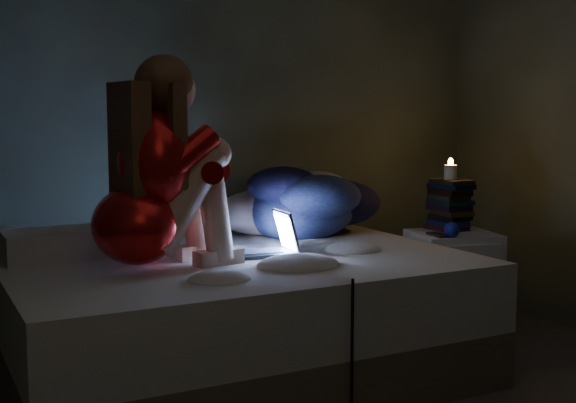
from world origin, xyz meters
TOP-DOWN VIEW (x-y plane):
  - wall_back at (0.00, 1.91)m, footprint 3.60×0.02m
  - bed at (-0.18, 1.10)m, footprint 2.02×1.52m
  - pillow at (-0.92, 1.38)m, footprint 0.44×0.31m
  - woman at (-0.67, 0.95)m, footprint 0.60×0.45m
  - laptop at (-0.07, 1.03)m, footprint 0.32×0.24m
  - clothes_pile at (0.35, 1.45)m, footprint 0.72×0.62m
  - nightstand at (1.10, 1.09)m, footprint 0.51×0.47m
  - book_stack at (1.14, 1.17)m, footprint 0.19×0.25m
  - candle at (1.14, 1.17)m, footprint 0.07×0.07m
  - phone at (0.97, 1.00)m, footprint 0.09×0.15m
  - blue_orb at (1.02, 0.94)m, footprint 0.08×0.08m

SIDE VIEW (x-z plane):
  - bed at x=-0.18m, z-range 0.00..0.56m
  - nightstand at x=1.10m, z-range 0.00..0.57m
  - phone at x=0.97m, z-range 0.57..0.58m
  - blue_orb at x=1.02m, z-range 0.57..0.65m
  - pillow at x=-0.92m, z-range 0.56..0.68m
  - laptop at x=-0.07m, z-range 0.56..0.77m
  - book_stack at x=1.14m, z-range 0.57..0.85m
  - clothes_pile at x=0.35m, z-range 0.56..0.94m
  - candle at x=1.14m, z-range 0.85..0.93m
  - woman at x=-0.67m, z-range 0.56..1.44m
  - wall_back at x=0.00m, z-range 0.00..2.60m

